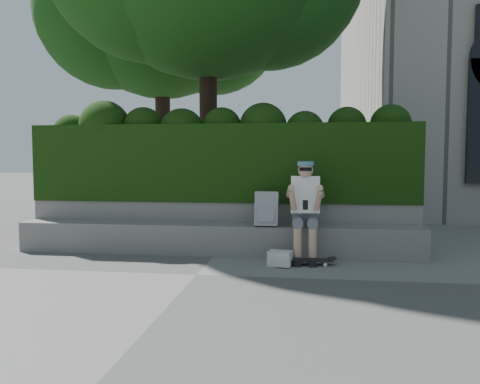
# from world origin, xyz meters

# --- Properties ---
(ground) EXTENTS (80.00, 80.00, 0.00)m
(ground) POSITION_xyz_m (0.00, 0.00, 0.00)
(ground) COLOR slate
(ground) RESTS_ON ground
(bench_ledge) EXTENTS (6.00, 0.45, 0.45)m
(bench_ledge) POSITION_xyz_m (0.00, 1.25, 0.23)
(bench_ledge) COLOR gray
(bench_ledge) RESTS_ON ground
(planter_wall) EXTENTS (6.00, 0.50, 0.75)m
(planter_wall) POSITION_xyz_m (0.00, 1.73, 0.38)
(planter_wall) COLOR gray
(planter_wall) RESTS_ON ground
(hedge) EXTENTS (6.00, 1.00, 1.20)m
(hedge) POSITION_xyz_m (0.00, 1.95, 1.35)
(hedge) COLOR black
(hedge) RESTS_ON planter_wall
(person) EXTENTS (0.40, 0.76, 1.38)m
(person) POSITION_xyz_m (1.31, 1.07, 0.75)
(person) COLOR slate
(person) RESTS_ON ground
(skateboard) EXTENTS (0.73, 0.25, 0.08)m
(skateboard) POSITION_xyz_m (1.32, 0.71, 0.06)
(skateboard) COLOR black
(skateboard) RESTS_ON ground
(backpack_plaid) EXTENTS (0.34, 0.18, 0.49)m
(backpack_plaid) POSITION_xyz_m (0.77, 1.15, 0.70)
(backpack_plaid) COLOR silver
(backpack_plaid) RESTS_ON bench_ledge
(backpack_ground) EXTENTS (0.34, 0.28, 0.19)m
(backpack_ground) POSITION_xyz_m (0.99, 0.63, 0.10)
(backpack_ground) COLOR beige
(backpack_ground) RESTS_ON ground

